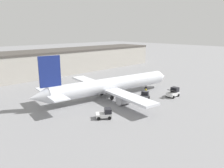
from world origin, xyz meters
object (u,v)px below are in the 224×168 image
(baggage_tug, at_px, (145,96))
(pushback_tug, at_px, (105,114))
(belt_loader_truck, at_px, (173,92))
(airplane, at_px, (109,85))
(ground_crew_worker, at_px, (146,91))

(baggage_tug, height_order, pushback_tug, baggage_tug)
(baggage_tug, xyz_separation_m, belt_loader_truck, (7.07, -3.56, 0.17))
(airplane, relative_size, pushback_tug, 11.32)
(ground_crew_worker, bearing_deg, baggage_tug, 7.74)
(baggage_tug, bearing_deg, pushback_tug, 164.30)
(airplane, bearing_deg, pushback_tug, -127.03)
(baggage_tug, bearing_deg, ground_crew_worker, 9.20)
(airplane, relative_size, ground_crew_worker, 22.46)
(belt_loader_truck, xyz_separation_m, pushback_tug, (-21.62, 1.60, -0.19))
(ground_crew_worker, relative_size, baggage_tug, 0.53)
(airplane, distance_m, ground_crew_worker, 9.98)
(ground_crew_worker, relative_size, belt_loader_truck, 0.50)
(belt_loader_truck, distance_m, pushback_tug, 21.68)
(airplane, height_order, ground_crew_worker, airplane)
(ground_crew_worker, xyz_separation_m, pushback_tug, (-17.87, -4.08, -0.04))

